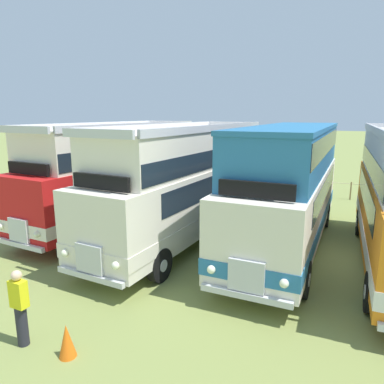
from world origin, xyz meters
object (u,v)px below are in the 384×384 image
at_px(bus_first_in_row, 118,171).
at_px(marshal_person, 20,307).
at_px(bus_third_in_row, 289,182).
at_px(bus_second_in_row, 187,180).
at_px(cone_mid_row, 67,341).

height_order(bus_first_in_row, marshal_person, bus_first_in_row).
relative_size(bus_first_in_row, marshal_person, 6.06).
bearing_deg(bus_first_in_row, bus_third_in_row, -0.14).
relative_size(bus_second_in_row, bus_third_in_row, 1.03).
bearing_deg(bus_second_in_row, bus_third_in_row, 10.06).
bearing_deg(cone_mid_row, bus_first_in_row, 120.11).
bearing_deg(bus_second_in_row, cone_mid_row, -82.48).
distance_m(bus_second_in_row, marshal_person, 7.87).
bearing_deg(marshal_person, bus_second_in_row, 88.88).
bearing_deg(bus_first_in_row, bus_second_in_row, -10.30).
distance_m(bus_third_in_row, cone_mid_row, 9.00).
bearing_deg(bus_first_in_row, cone_mid_row, -59.89).
height_order(bus_third_in_row, cone_mid_row, bus_third_in_row).
xyz_separation_m(bus_third_in_row, marshal_person, (-3.95, -8.40, -1.58)).
bearing_deg(bus_first_in_row, marshal_person, -66.50).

